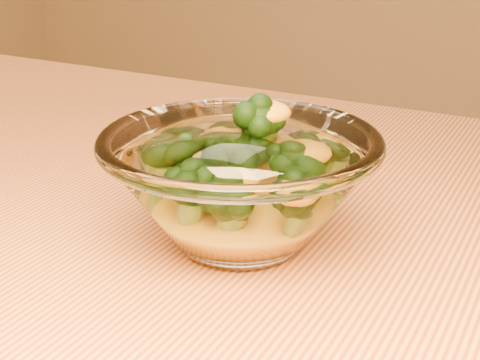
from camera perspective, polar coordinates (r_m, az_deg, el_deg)
table at (r=0.56m, az=-11.29°, el=-12.30°), size 1.20×0.80×0.75m
glass_bowl at (r=0.45m, az=0.00°, el=-0.48°), size 0.19×0.19×0.08m
cheese_sauce at (r=0.45m, az=0.00°, el=-2.53°), size 0.10×0.10×0.03m
broccoli_heap at (r=0.45m, az=-0.01°, el=0.99°), size 0.12×0.10×0.08m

